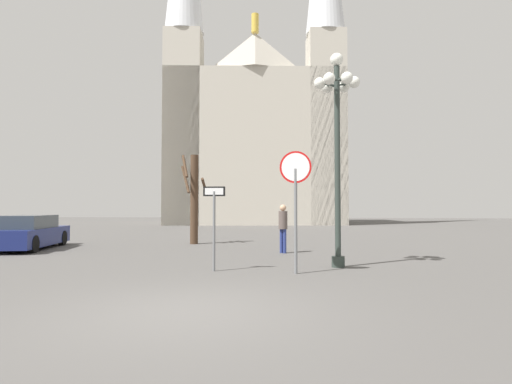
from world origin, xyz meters
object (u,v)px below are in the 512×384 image
Objects in this scene: cathedral at (255,124)px; bare_tree at (194,197)px; one_way_arrow_sign at (214,218)px; parked_car_near_navy at (27,233)px; pedestrian_walking at (283,224)px; stop_sign at (296,187)px; street_lamp at (337,122)px.

cathedral is 25.48m from bare_tree.
one_way_arrow_sign is at bearing -71.26° from bare_tree.
pedestrian_walking is (10.12, -0.26, 0.42)m from parked_car_near_navy.
parked_car_near_navy is at bearing -153.00° from bare_tree.
one_way_arrow_sign is (-2.11, 0.19, -0.78)m from stop_sign.
bare_tree reaches higher than pedestrian_walking.
one_way_arrow_sign is at bearing 174.83° from stop_sign.
pedestrian_walking is at bearing 116.67° from street_lamp.
cathedral is 29.24m from pedestrian_walking.
one_way_arrow_sign is 4.69m from pedestrian_walking.
bare_tree is at bearing 27.00° from parked_car_near_navy.
bare_tree is at bearing -89.88° from cathedral.
parked_car_near_navy is at bearing 163.07° from street_lamp.
bare_tree is (-5.86, 6.62, -1.90)m from street_lamp.
parked_car_near_navy is (-5.94, -3.02, -1.48)m from bare_tree.
cathedral is 12.56× the size of stop_sign.
bare_tree reaches higher than stop_sign.
one_way_arrow_sign is (2.66, -31.80, -9.00)m from cathedral.
street_lamp reaches higher than bare_tree.
parked_car_near_navy is at bearing 155.48° from stop_sign.
parked_car_near_navy is 2.77× the size of pedestrian_walking.
cathedral is 9.44× the size of bare_tree.
street_lamp is at bearing -79.11° from cathedral.
one_way_arrow_sign reaches higher than pedestrian_walking.
stop_sign is 1.40× the size of one_way_arrow_sign.
stop_sign is at bearing -5.17° from one_way_arrow_sign.
cathedral is 33.38m from stop_sign.
bare_tree reaches higher than parked_car_near_navy.
street_lamp is (5.91, -30.73, -6.36)m from cathedral.
cathedral is 7.92× the size of parked_car_near_navy.
cathedral is 33.16m from one_way_arrow_sign.
pedestrian_walking is at bearing 70.36° from one_way_arrow_sign.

